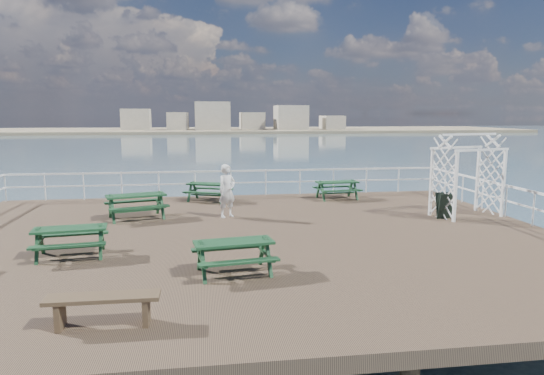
% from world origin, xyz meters
% --- Properties ---
extents(ground, '(18.00, 14.00, 0.30)m').
position_xyz_m(ground, '(0.00, 0.00, -0.15)').
color(ground, brown).
rests_on(ground, ground).
extents(sea_backdrop, '(300.00, 300.00, 9.20)m').
position_xyz_m(sea_backdrop, '(12.54, 134.07, -0.51)').
color(sea_backdrop, '#3A5561').
rests_on(sea_backdrop, ground).
extents(railing, '(17.77, 13.76, 1.10)m').
position_xyz_m(railing, '(-0.07, 2.57, 0.87)').
color(railing, white).
rests_on(railing, ground).
extents(picnic_table_a, '(2.22, 1.98, 0.91)m').
position_xyz_m(picnic_table_a, '(-3.34, 2.87, 0.58)').
color(picnic_table_a, '#14391D').
rests_on(picnic_table_a, ground).
extents(picnic_table_b, '(2.03, 1.86, 0.80)m').
position_xyz_m(picnic_table_b, '(-0.94, 5.80, 0.51)').
color(picnic_table_b, '#14391D').
rests_on(picnic_table_b, ground).
extents(picnic_table_c, '(1.79, 1.49, 0.81)m').
position_xyz_m(picnic_table_c, '(4.21, 5.53, 0.52)').
color(picnic_table_c, '#14391D').
rests_on(picnic_table_c, ground).
extents(picnic_table_d, '(1.83, 1.55, 0.82)m').
position_xyz_m(picnic_table_d, '(-4.34, -1.35, 0.52)').
color(picnic_table_d, '#14391D').
rests_on(picnic_table_d, ground).
extents(picnic_table_e, '(1.85, 1.58, 0.82)m').
position_xyz_m(picnic_table_e, '(-0.53, -3.16, 0.52)').
color(picnic_table_e, '#14391D').
rests_on(picnic_table_e, ground).
extents(flat_bench_far, '(1.81, 0.45, 0.52)m').
position_xyz_m(flat_bench_far, '(-2.79, -5.48, 0.39)').
color(flat_bench_far, brown).
rests_on(flat_bench_far, ground).
extents(trellis_arbor, '(2.46, 1.71, 2.78)m').
position_xyz_m(trellis_arbor, '(7.60, 1.68, 1.24)').
color(trellis_arbor, white).
rests_on(trellis_arbor, ground).
extents(sandwich_board, '(0.53, 0.40, 0.87)m').
position_xyz_m(sandwich_board, '(6.69, 1.37, 0.42)').
color(sandwich_board, black).
rests_on(sandwich_board, ground).
extents(person, '(0.77, 0.70, 1.77)m').
position_xyz_m(person, '(-0.37, 2.66, 0.88)').
color(person, silver).
rests_on(person, ground).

